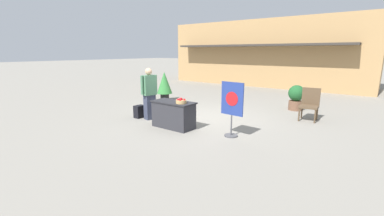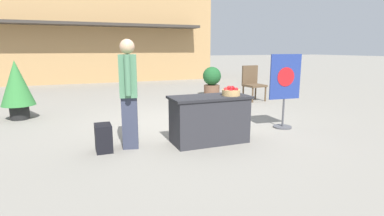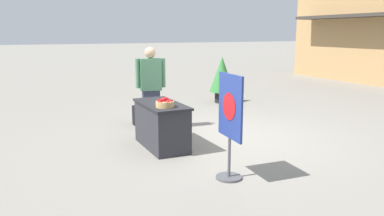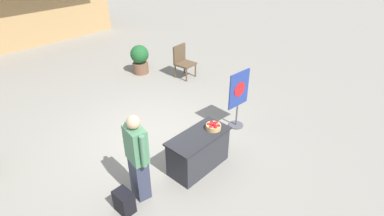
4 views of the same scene
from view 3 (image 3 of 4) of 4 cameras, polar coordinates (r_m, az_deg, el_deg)
name	(u,v)px [view 3 (image 3 of 4)]	position (r m, az deg, el deg)	size (l,w,h in m)	color
ground_plane	(230,138)	(7.17, 5.76, -4.59)	(120.00, 120.00, 0.00)	gray
display_table	(162,125)	(6.53, -4.65, -2.61)	(1.31, 0.62, 0.78)	#2D2D33
apple_basket	(165,103)	(6.08, -4.17, 0.75)	(0.30, 0.30, 0.16)	tan
person_visitor	(151,88)	(7.69, -6.29, 3.08)	(0.34, 0.60, 1.69)	#33384C
backpack	(141,115)	(8.18, -7.74, -1.10)	(0.24, 0.34, 0.42)	black
poster_board	(230,121)	(5.03, 5.80, -1.98)	(0.66, 0.36, 1.45)	#4C4C51
potted_plant_far_left	(222,76)	(10.64, 4.59, 4.83)	(0.70, 0.70, 1.30)	black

